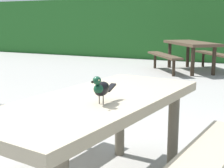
# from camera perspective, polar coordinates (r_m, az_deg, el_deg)

# --- Properties ---
(hedge_wall) EXTENTS (28.00, 1.23, 2.01)m
(hedge_wall) POSITION_cam_1_polar(r_m,az_deg,el_deg) (10.71, 19.07, 9.30)
(hedge_wall) COLOR #235B23
(hedge_wall) RESTS_ON ground
(picnic_table_foreground) EXTENTS (1.90, 1.92, 0.74)m
(picnic_table_foreground) POSITION_cam_1_polar(r_m,az_deg,el_deg) (2.23, -2.25, -6.92)
(picnic_table_foreground) COLOR gray
(picnic_table_foreground) RESTS_ON ground
(bird_grackle) EXTENTS (0.07, 0.29, 0.18)m
(bird_grackle) POSITION_cam_1_polar(r_m,az_deg,el_deg) (1.97, -1.99, -0.74)
(bird_grackle) COLOR black
(bird_grackle) RESTS_ON picnic_table_foreground
(picnic_table_mid_left) EXTENTS (2.37, 2.38, 0.74)m
(picnic_table_mid_left) POSITION_cam_1_polar(r_m,az_deg,el_deg) (8.27, 13.86, 6.07)
(picnic_table_mid_left) COLOR #473828
(picnic_table_mid_left) RESTS_ON ground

